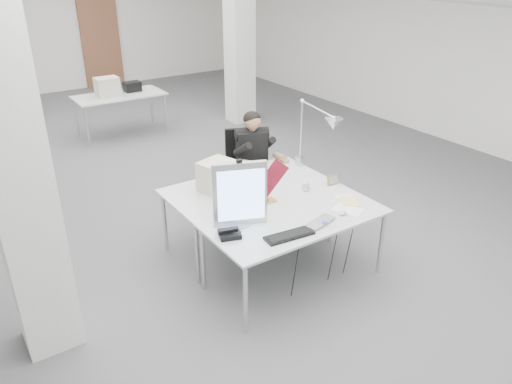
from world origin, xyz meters
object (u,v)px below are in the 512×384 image
(monitor, at_px, (240,194))
(desk_phone, at_px, (230,234))
(laptop, at_px, (325,224))
(beige_monitor, at_px, (218,176))
(architect_lamp, at_px, (315,135))
(bankers_lamp, at_px, (268,186))
(office_chair, at_px, (251,175))
(desk_main, at_px, (296,218))
(seated_person, at_px, (253,146))

(monitor, xyz_separation_m, desk_phone, (-0.20, -0.14, -0.29))
(laptop, height_order, beige_monitor, beige_monitor)
(beige_monitor, distance_m, architect_lamp, 1.23)
(monitor, xyz_separation_m, bankers_lamp, (0.49, 0.24, -0.13))
(office_chair, distance_m, desk_phone, 2.06)
(desk_main, height_order, architect_lamp, architect_lamp)
(seated_person, height_order, desk_phone, seated_person)
(office_chair, bearing_deg, beige_monitor, -120.75)
(desk_phone, relative_size, architect_lamp, 0.21)
(seated_person, distance_m, desk_phone, 2.00)
(desk_phone, bearing_deg, architect_lamp, 43.17)
(office_chair, relative_size, monitor, 1.53)
(office_chair, distance_m, beige_monitor, 1.19)
(desk_phone, distance_m, beige_monitor, 1.00)
(office_chair, relative_size, laptop, 2.85)
(monitor, relative_size, laptop, 1.86)
(desk_main, height_order, office_chair, office_chair)
(desk_phone, bearing_deg, beige_monitor, 84.48)
(laptop, height_order, bankers_lamp, bankers_lamp)
(desk_phone, bearing_deg, desk_main, 15.67)
(laptop, distance_m, beige_monitor, 1.32)
(laptop, height_order, desk_phone, desk_phone)
(architect_lamp, bearing_deg, desk_phone, -141.75)
(laptop, height_order, architect_lamp, architect_lamp)
(office_chair, height_order, laptop, office_chair)
(office_chair, distance_m, architect_lamp, 1.18)
(office_chair, xyz_separation_m, laptop, (-0.41, -1.91, 0.28))
(office_chair, bearing_deg, laptop, -81.33)
(monitor, bearing_deg, bankers_lamp, 48.10)
(desk_main, xyz_separation_m, bankers_lamp, (-0.04, 0.42, 0.20))
(laptop, bearing_deg, desk_main, 99.38)
(office_chair, distance_m, seated_person, 0.42)
(beige_monitor, bearing_deg, office_chair, 22.47)
(seated_person, relative_size, monitor, 1.30)
(seated_person, relative_size, laptop, 2.42)
(monitor, bearing_deg, seated_person, 74.53)
(desk_phone, bearing_deg, seated_person, 69.09)
(office_chair, bearing_deg, bankers_lamp, -94.71)
(monitor, relative_size, architect_lamp, 0.69)
(office_chair, relative_size, seated_person, 1.18)
(seated_person, xyz_separation_m, beige_monitor, (-0.87, -0.64, 0.02))
(laptop, bearing_deg, seated_person, 63.47)
(monitor, relative_size, bankers_lamp, 1.73)
(office_chair, bearing_deg, desk_main, -87.40)
(desk_phone, bearing_deg, laptop, -2.09)
(monitor, distance_m, architect_lamp, 1.51)
(architect_lamp, bearing_deg, seated_person, 124.67)
(bankers_lamp, height_order, architect_lamp, architect_lamp)
(desk_main, distance_m, desk_phone, 0.73)
(office_chair, relative_size, desk_phone, 5.03)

